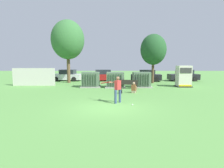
{
  "coord_description": "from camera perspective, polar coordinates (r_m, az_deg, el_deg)",
  "views": [
    {
      "loc": [
        0.26,
        -10.76,
        2.65
      ],
      "look_at": [
        0.25,
        3.5,
        1.0
      ],
      "focal_mm": 30.06,
      "sensor_mm": 36.0,
      "label": 1
    }
  ],
  "objects": [
    {
      "name": "parked_car_right_of_center",
      "position": [
        26.84,
        10.37,
        2.44
      ],
      "size": [
        4.37,
        2.29,
        1.62
      ],
      "color": "black",
      "rests_on": "ground"
    },
    {
      "name": "parked_car_rightmost",
      "position": [
        28.79,
        20.96,
        2.39
      ],
      "size": [
        4.3,
        2.13,
        1.62
      ],
      "color": "black",
      "rests_on": "ground"
    },
    {
      "name": "tree_center_left",
      "position": [
        24.52,
        12.48,
        10.17
      ],
      "size": [
        3.24,
        3.24,
        6.18
      ],
      "color": "brown",
      "rests_on": "ground"
    },
    {
      "name": "fence_panel",
      "position": [
        23.11,
        -22.67,
        2.0
      ],
      "size": [
        4.8,
        0.12,
        2.0
      ],
      "primitive_type": "cube",
      "color": "beige",
      "rests_on": "ground"
    },
    {
      "name": "sports_ball",
      "position": [
        11.69,
        6.26,
        -6.32
      ],
      "size": [
        0.09,
        0.09,
        0.09
      ],
      "primitive_type": "sphere",
      "color": "white",
      "rests_on": "ground"
    },
    {
      "name": "park_bench",
      "position": [
        18.88,
        5.17,
        0.14
      ],
      "size": [
        1.84,
        0.8,
        0.92
      ],
      "color": "#2D2823",
      "rests_on": "ground"
    },
    {
      "name": "transformer_mid_east",
      "position": [
        20.21,
        8.95,
        1.24
      ],
      "size": [
        2.1,
        1.7,
        1.62
      ],
      "color": "#9E9B93",
      "rests_on": "ground"
    },
    {
      "name": "batter",
      "position": [
        12.26,
        1.57,
        -1.25
      ],
      "size": [
        1.4,
        1.22,
        1.74
      ],
      "color": "#384C75",
      "rests_on": "ground"
    },
    {
      "name": "transformer_west",
      "position": [
        20.17,
        -6.46,
        1.26
      ],
      "size": [
        2.1,
        1.7,
        1.62
      ],
      "color": "#9E9B93",
      "rests_on": "ground"
    },
    {
      "name": "transformer_mid_west",
      "position": [
        19.8,
        1.0,
        1.21
      ],
      "size": [
        2.1,
        1.7,
        1.62
      ],
      "color": "#9E9B93",
      "rests_on": "ground"
    },
    {
      "name": "tree_left",
      "position": [
        25.17,
        -13.28,
        12.92
      ],
      "size": [
        4.19,
        4.19,
        8.01
      ],
      "color": "brown",
      "rests_on": "ground"
    },
    {
      "name": "ground_plane",
      "position": [
        11.09,
        -1.33,
        -7.23
      ],
      "size": [
        96.0,
        96.0,
        0.0
      ],
      "primitive_type": "plane",
      "color": "#5B9947"
    },
    {
      "name": "parked_car_left_of_center",
      "position": [
        26.82,
        -3.0,
        2.54
      ],
      "size": [
        4.4,
        2.37,
        1.62
      ],
      "color": "maroon",
      "rests_on": "ground"
    },
    {
      "name": "backpack",
      "position": [
        16.02,
        2.56,
        -2.15
      ],
      "size": [
        0.33,
        0.36,
        0.44
      ],
      "color": "black",
      "rests_on": "ground"
    },
    {
      "name": "parked_car_leftmost",
      "position": [
        27.82,
        -13.46,
        2.51
      ],
      "size": [
        4.36,
        2.26,
        1.62
      ],
      "color": "silver",
      "rests_on": "ground"
    },
    {
      "name": "generator_enclosure",
      "position": [
        21.74,
        20.93,
        2.17
      ],
      "size": [
        1.6,
        1.4,
        2.3
      ],
      "color": "#262626",
      "rests_on": "ground"
    },
    {
      "name": "seated_spectator",
      "position": [
        16.48,
        6.71,
        -1.38
      ],
      "size": [
        0.65,
        0.79,
        0.96
      ],
      "color": "tan",
      "rests_on": "ground"
    }
  ]
}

